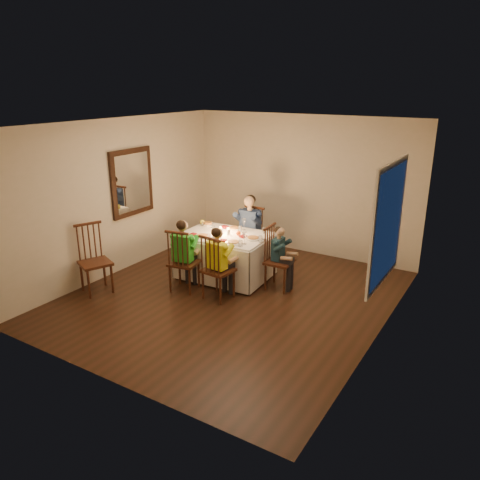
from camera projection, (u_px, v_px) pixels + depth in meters
The scene contains 26 objects.
ground at pixel (231, 297), 7.20m from camera, with size 5.00×5.00×0.00m, color black.
wall_left at pixel (119, 197), 7.90m from camera, with size 0.02×5.00×2.60m, color beige.
wall_right at pixel (387, 242), 5.67m from camera, with size 0.02×5.00×2.60m, color beige.
wall_back at pixel (302, 185), 8.80m from camera, with size 4.50×0.02×2.60m, color beige.
ceiling at pixel (230, 124), 6.37m from camera, with size 5.00×5.00×0.00m, color white.
dining_table at pixel (225, 247), 7.79m from camera, with size 1.51×1.13×0.72m.
chair_adult at pixel (249, 263), 8.57m from camera, with size 0.42×0.40×1.03m, color #32150D, non-canonical shape.
chair_near_left at pixel (185, 289), 7.47m from camera, with size 0.42×0.40×1.03m, color #32150D, non-canonical shape.
chair_near_right at pixel (219, 298), 7.18m from camera, with size 0.42×0.40×1.03m, color #32150D, non-canonical shape.
chair_end at pixel (279, 288), 7.52m from camera, with size 0.42×0.40×1.03m, color #32150D, non-canonical shape.
chair_extra at pixel (98, 291), 7.39m from camera, with size 0.45×0.43×1.09m, color #32150D, non-canonical shape.
adult at pixel (249, 263), 8.57m from camera, with size 0.46×0.42×1.26m, color navy, non-canonical shape.
child_green at pixel (185, 289), 7.47m from camera, with size 0.40×0.37×1.16m, color green, non-canonical shape.
child_yellow at pixel (219, 298), 7.18m from camera, with size 0.39×0.36×1.13m, color yellow, non-canonical shape.
child_teal at pixel (279, 288), 7.52m from camera, with size 0.33×0.30×1.03m, color #19343F, non-canonical shape.
setting_adult at pixel (234, 229), 7.99m from camera, with size 0.26×0.26×0.02m, color white.
setting_green at pixel (202, 236), 7.59m from camera, with size 0.26×0.26×0.02m, color white.
setting_yellow at pixel (233, 243), 7.29m from camera, with size 0.26×0.26×0.02m, color white.
setting_teal at pixel (253, 238), 7.49m from camera, with size 0.26×0.26×0.02m, color white.
candle_left at pixel (220, 231), 7.74m from camera, with size 0.06×0.06×0.10m, color white.
candle_right at pixel (228, 232), 7.67m from camera, with size 0.06×0.06×0.10m, color white.
squash at pixel (202, 222), 8.24m from camera, with size 0.09×0.09×0.09m, color yellow.
orange_fruit at pixel (239, 233), 7.65m from camera, with size 0.08×0.08×0.08m, color orange.
serving_bowl at pixel (208, 225), 8.16m from camera, with size 0.20×0.20×0.05m, color white.
wall_mirror at pixel (132, 182), 8.06m from camera, with size 0.06×0.95×1.15m.
window_blinds at pixel (387, 224), 5.71m from camera, with size 0.07×1.34×1.54m.
Camera 1 is at (3.54, -5.50, 3.15)m, focal length 35.00 mm.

